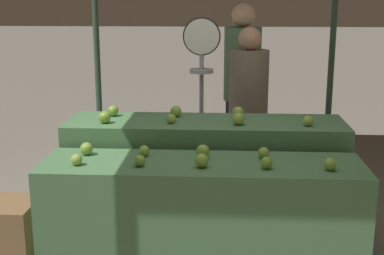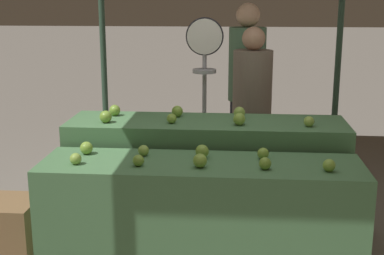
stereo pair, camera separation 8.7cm
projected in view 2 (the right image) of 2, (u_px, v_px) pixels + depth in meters
display_counter_front at (201, 224)px, 3.43m from camera, size 2.02×0.55×0.83m
display_counter_back at (206, 183)px, 4.00m from camera, size 2.02×0.55×0.96m
apple_front_0 at (76, 159)px, 3.29m from camera, size 0.07×0.07×0.07m
apple_front_1 at (138, 160)px, 3.26m from camera, size 0.07×0.07×0.07m
apple_front_2 at (200, 161)px, 3.23m from camera, size 0.09×0.09×0.09m
apple_front_3 at (265, 163)px, 3.19m from camera, size 0.07×0.07×0.07m
apple_front_4 at (329, 165)px, 3.15m from camera, size 0.08×0.08×0.08m
apple_front_5 at (86, 148)px, 3.50m from camera, size 0.08×0.08×0.08m
apple_front_6 at (144, 151)px, 3.46m from camera, size 0.07×0.07×0.07m
apple_front_7 at (202, 151)px, 3.42m from camera, size 0.09×0.09×0.09m
apple_front_8 at (263, 153)px, 3.40m from camera, size 0.07×0.07×0.07m
apple_back_0 at (106, 117)px, 3.81m from camera, size 0.09×0.09×0.09m
apple_back_1 at (172, 119)px, 3.80m from camera, size 0.07×0.07×0.07m
apple_back_2 at (239, 119)px, 3.74m from camera, size 0.09×0.09×0.09m
apple_back_3 at (309, 121)px, 3.70m from camera, size 0.07×0.07×0.07m
apple_back_4 at (115, 110)px, 4.04m from camera, size 0.08×0.08×0.08m
apple_back_5 at (177, 111)px, 4.00m from camera, size 0.08×0.08×0.08m
apple_back_6 at (239, 113)px, 3.96m from camera, size 0.09×0.09×0.09m
produce_scale at (204, 70)px, 4.49m from camera, size 0.32×0.20×1.67m
person_vendor_at_scale at (252, 102)px, 4.83m from camera, size 0.40×0.40×1.58m
person_customer_left at (247, 80)px, 5.30m from camera, size 0.49×0.49×1.78m
wooden_crate_side at (9, 228)px, 3.86m from camera, size 0.42×0.42×0.42m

